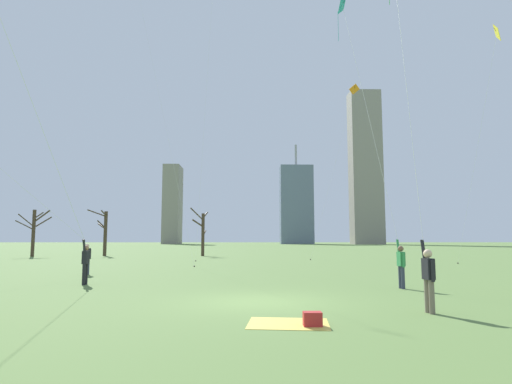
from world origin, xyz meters
name	(u,v)px	position (x,y,z in m)	size (l,w,h in m)	color
ground_plane	(260,302)	(0.00, 0.00, 0.00)	(400.00, 400.00, 0.00)	#5B7A3D
kite_flyer_midfield_right_white	(51,170)	(-7.39, 2.04, 4.34)	(1.67, 14.03, 17.14)	black
kite_flyer_foreground_right_teal	(386,199)	(5.40, 4.46, 3.55)	(0.97, 7.05, 15.57)	#33384C
kite_flyer_midfield_center_red	(55,228)	(-10.17, 8.79, 2.43)	(10.43, 7.48, 12.39)	#33384C
kite_flyer_foreground_left_green	(422,221)	(4.42, -1.50, 2.38)	(1.44, 5.14, 13.08)	#726656
distant_kite_drifting_right_purple	(143,16)	(-9.11, 20.73, 20.30)	(6.16, 5.74, 23.43)	purple
distant_kite_high_overhead_orange	(351,102)	(9.73, 27.28, 15.19)	(5.50, 2.53, 17.09)	orange
distant_kite_drifting_left_yellow	(493,53)	(15.17, 12.47, 13.61)	(0.77, 7.99, 15.21)	yellow
picnic_spot	(302,321)	(0.83, -3.49, 0.09)	(1.94, 1.59, 0.31)	#D8BF4C
bare_tree_left_of_center	(105,231)	(-16.11, 34.33, 2.69)	(2.13, 2.79, 5.09)	#423326
bare_tree_far_right_edge	(203,232)	(-5.31, 33.88, 2.63)	(1.81, 2.42, 5.26)	#423326
bare_tree_right_of_center	(34,230)	(-23.03, 32.76, 2.77)	(2.80, 2.82, 5.00)	#423326
skyline_slender_spire	(173,205)	(-27.04, 138.55, 13.82)	(5.59, 10.64, 27.65)	gray
skyline_tall_tower	(296,205)	(16.69, 135.72, 13.69)	(11.35, 7.31, 35.04)	slate
skyline_short_annex	(365,167)	(38.80, 126.41, 25.53)	(9.90, 7.31, 51.05)	gray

